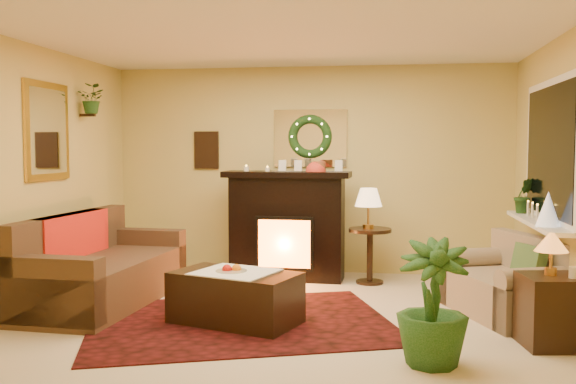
# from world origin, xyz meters

# --- Properties ---
(floor) EXTENTS (5.00, 5.00, 0.00)m
(floor) POSITION_xyz_m (0.00, 0.00, 0.00)
(floor) COLOR beige
(floor) RESTS_ON ground
(ceiling) EXTENTS (5.00, 5.00, 0.00)m
(ceiling) POSITION_xyz_m (0.00, 0.00, 2.60)
(ceiling) COLOR white
(ceiling) RESTS_ON ground
(wall_back) EXTENTS (5.00, 5.00, 0.00)m
(wall_back) POSITION_xyz_m (0.00, 2.25, 1.30)
(wall_back) COLOR #EFD88C
(wall_back) RESTS_ON ground
(wall_front) EXTENTS (5.00, 5.00, 0.00)m
(wall_front) POSITION_xyz_m (0.00, -2.25, 1.30)
(wall_front) COLOR #EFD88C
(wall_front) RESTS_ON ground
(wall_left) EXTENTS (4.50, 4.50, 0.00)m
(wall_left) POSITION_xyz_m (-2.50, 0.00, 1.30)
(wall_left) COLOR #EFD88C
(wall_left) RESTS_ON ground
(wall_right) EXTENTS (4.50, 4.50, 0.00)m
(wall_right) POSITION_xyz_m (2.50, 0.00, 1.30)
(wall_right) COLOR #EFD88C
(wall_right) RESTS_ON ground
(area_rug) EXTENTS (3.18, 2.78, 0.01)m
(area_rug) POSITION_xyz_m (-0.35, -0.25, 0.01)
(area_rug) COLOR maroon
(area_rug) RESTS_ON floor
(sofa) EXTENTS (1.06, 2.17, 0.91)m
(sofa) POSITION_xyz_m (-1.86, 0.24, 0.43)
(sofa) COLOR #592C1F
(sofa) RESTS_ON floor
(red_throw) EXTENTS (0.74, 1.21, 0.02)m
(red_throw) POSITION_xyz_m (-1.92, 0.42, 0.46)
(red_throw) COLOR red
(red_throw) RESTS_ON sofa
(fireplace) EXTENTS (1.36, 0.47, 1.23)m
(fireplace) POSITION_xyz_m (-0.22, 1.73, 0.55)
(fireplace) COLOR #361D14
(fireplace) RESTS_ON floor
(poinsettia) EXTENTS (0.24, 0.24, 0.24)m
(poinsettia) POSITION_xyz_m (0.13, 1.70, 1.30)
(poinsettia) COLOR red
(poinsettia) RESTS_ON fireplace
(mantel_candle_a) EXTENTS (0.07, 0.07, 0.20)m
(mantel_candle_a) POSITION_xyz_m (-0.71, 1.68, 1.26)
(mantel_candle_a) COLOR silver
(mantel_candle_a) RESTS_ON fireplace
(mantel_candle_b) EXTENTS (0.06, 0.06, 0.17)m
(mantel_candle_b) POSITION_xyz_m (-0.45, 1.70, 1.26)
(mantel_candle_b) COLOR white
(mantel_candle_b) RESTS_ON fireplace
(mantel_mirror) EXTENTS (0.92, 0.02, 0.72)m
(mantel_mirror) POSITION_xyz_m (0.00, 2.23, 1.70)
(mantel_mirror) COLOR white
(mantel_mirror) RESTS_ON wall_back
(wreath) EXTENTS (0.55, 0.11, 0.55)m
(wreath) POSITION_xyz_m (0.00, 2.19, 1.72)
(wreath) COLOR #194719
(wreath) RESTS_ON wall_back
(wall_art) EXTENTS (0.32, 0.03, 0.48)m
(wall_art) POSITION_xyz_m (-1.35, 2.23, 1.55)
(wall_art) COLOR #381E11
(wall_art) RESTS_ON wall_back
(gold_mirror) EXTENTS (0.03, 0.84, 1.00)m
(gold_mirror) POSITION_xyz_m (-2.48, 0.30, 1.75)
(gold_mirror) COLOR gold
(gold_mirror) RESTS_ON wall_left
(hanging_plant) EXTENTS (0.33, 0.28, 0.36)m
(hanging_plant) POSITION_xyz_m (-2.34, 1.05, 1.97)
(hanging_plant) COLOR #194719
(hanging_plant) RESTS_ON wall_left
(loveseat) EXTENTS (1.17, 1.47, 0.75)m
(loveseat) POSITION_xyz_m (2.06, 0.37, 0.42)
(loveseat) COLOR #B2A791
(loveseat) RESTS_ON floor
(window_frame) EXTENTS (0.03, 1.86, 1.36)m
(window_frame) POSITION_xyz_m (2.48, 0.55, 1.55)
(window_frame) COLOR white
(window_frame) RESTS_ON wall_right
(window_glass) EXTENTS (0.02, 1.70, 1.22)m
(window_glass) POSITION_xyz_m (2.47, 0.55, 1.55)
(window_glass) COLOR black
(window_glass) RESTS_ON wall_right
(window_sill) EXTENTS (0.22, 1.86, 0.04)m
(window_sill) POSITION_xyz_m (2.38, 0.55, 0.87)
(window_sill) COLOR white
(window_sill) RESTS_ON wall_right
(mini_tree) EXTENTS (0.21, 0.21, 0.32)m
(mini_tree) POSITION_xyz_m (2.36, 0.08, 1.04)
(mini_tree) COLOR white
(mini_tree) RESTS_ON window_sill
(sill_plant) EXTENTS (0.27, 0.22, 0.49)m
(sill_plant) POSITION_xyz_m (2.39, 1.21, 1.08)
(sill_plant) COLOR #144911
(sill_plant) RESTS_ON window_sill
(side_table_round) EXTENTS (0.59, 0.59, 0.65)m
(side_table_round) POSITION_xyz_m (0.77, 1.63, 0.33)
(side_table_round) COLOR #501E15
(side_table_round) RESTS_ON floor
(lamp_cream) EXTENTS (0.32, 0.32, 0.48)m
(lamp_cream) POSITION_xyz_m (0.75, 1.60, 0.88)
(lamp_cream) COLOR #F1C182
(lamp_cream) RESTS_ON side_table_round
(end_table_square) EXTENTS (0.53, 0.53, 0.57)m
(end_table_square) POSITION_xyz_m (2.26, -0.55, 0.27)
(end_table_square) COLOR #4A220F
(end_table_square) RESTS_ON floor
(lamp_tiffany) EXTENTS (0.26, 0.26, 0.38)m
(lamp_tiffany) POSITION_xyz_m (2.25, -0.53, 0.74)
(lamp_tiffany) COLOR #E25810
(lamp_tiffany) RESTS_ON end_table_square
(coffee_table) EXTENTS (1.25, 0.94, 0.47)m
(coffee_table) POSITION_xyz_m (-0.38, -0.29, 0.21)
(coffee_table) COLOR #382616
(coffee_table) RESTS_ON floor
(fruit_bowl) EXTENTS (0.28, 0.28, 0.07)m
(fruit_bowl) POSITION_xyz_m (-0.42, -0.28, 0.45)
(fruit_bowl) COLOR beige
(fruit_bowl) RESTS_ON coffee_table
(floor_palm) EXTENTS (1.55, 1.55, 2.77)m
(floor_palm) POSITION_xyz_m (1.28, -1.15, 0.45)
(floor_palm) COLOR #234F21
(floor_palm) RESTS_ON floor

